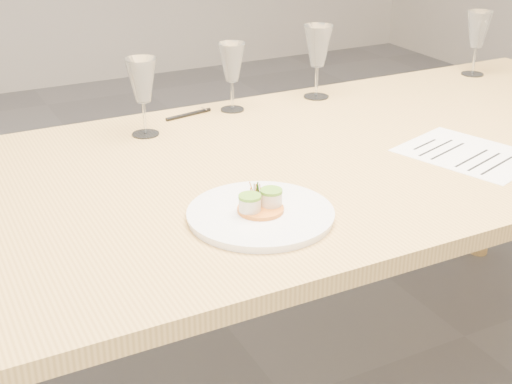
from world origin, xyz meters
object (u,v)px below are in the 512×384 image
wine_glass_3 (478,31)px  ballpoint_pen (189,114)px  dinner_plate (261,213)px  wine_glass_2 (318,47)px  recipe_sheet (468,154)px  wine_glass_0 (142,82)px  wine_glass_1 (232,64)px  dining_table (292,184)px

wine_glass_3 → ballpoint_pen: bearing=177.9°
dinner_plate → wine_glass_2: (0.53, 0.65, 0.14)m
recipe_sheet → wine_glass_2: (-0.08, 0.58, 0.15)m
wine_glass_0 → wine_glass_3: (1.19, 0.05, 0.01)m
dinner_plate → wine_glass_3: size_ratio=1.41×
recipe_sheet → wine_glass_1: wine_glass_1 is taller
dinner_plate → wine_glass_0: size_ratio=1.46×
wine_glass_0 → wine_glass_3: size_ratio=0.96×
wine_glass_1 → wine_glass_2: wine_glass_2 is taller
ballpoint_pen → wine_glass_3: (1.03, -0.04, 0.14)m
ballpoint_pen → wine_glass_2: 0.44m
dinner_plate → wine_glass_0: wine_glass_0 is taller
recipe_sheet → wine_glass_2: wine_glass_2 is taller
recipe_sheet → dining_table: bearing=138.6°
ballpoint_pen → wine_glass_3: bearing=-13.1°
recipe_sheet → wine_glass_1: size_ratio=1.88×
dining_table → recipe_sheet: (0.40, -0.17, 0.07)m
dining_table → wine_glass_0: wine_glass_0 is taller
dinner_plate → ballpoint_pen: size_ratio=2.04×
dinner_plate → recipe_sheet: bearing=6.8°
recipe_sheet → wine_glass_3: wine_glass_3 is taller
ballpoint_pen → dinner_plate: bearing=-111.0°
recipe_sheet → wine_glass_0: 0.84m
dinner_plate → recipe_sheet: dinner_plate is taller
dinner_plate → wine_glass_3: 1.31m
wine_glass_0 → wine_glass_1: (0.29, 0.08, -0.01)m
wine_glass_2 → wine_glass_3: wine_glass_2 is taller
dinner_plate → ballpoint_pen: 0.67m
dinner_plate → wine_glass_1: size_ratio=1.52×
dining_table → wine_glass_3: wine_glass_3 is taller
dining_table → ballpoint_pen: ballpoint_pen is taller
dinner_plate → wine_glass_1: bearing=69.1°
wine_glass_1 → wine_glass_2: size_ratio=0.89×
dinner_plate → ballpoint_pen: bearing=80.1°
dining_table → wine_glass_2: bearing=51.9°
wine_glass_0 → wine_glass_2: 0.58m
wine_glass_2 → wine_glass_0: bearing=-172.4°
dining_table → wine_glass_3: 1.02m
ballpoint_pen → wine_glass_2: wine_glass_2 is taller
wine_glass_1 → wine_glass_2: 0.28m
dining_table → ballpoint_pen: size_ratio=16.35×
recipe_sheet → wine_glass_2: 0.60m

